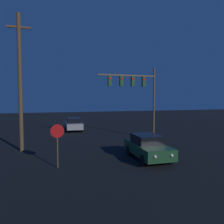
# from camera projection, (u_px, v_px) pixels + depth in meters

# --- Properties ---
(car_near) EXTENTS (1.95, 4.10, 1.51)m
(car_near) POSITION_uv_depth(u_px,v_px,m) (148.00, 147.00, 13.49)
(car_near) COLOR #1E4728
(car_near) RESTS_ON ground_plane
(car_far) EXTENTS (1.92, 4.09, 1.51)m
(car_far) POSITION_uv_depth(u_px,v_px,m) (74.00, 124.00, 25.37)
(car_far) COLOR #99999E
(car_far) RESTS_ON ground_plane
(traffic_signal_mast) EXTENTS (5.46, 0.30, 6.59)m
(traffic_signal_mast) POSITION_uv_depth(u_px,v_px,m) (137.00, 89.00, 19.68)
(traffic_signal_mast) COLOR brown
(traffic_signal_mast) RESTS_ON ground_plane
(stop_sign) EXTENTS (0.73, 0.07, 2.38)m
(stop_sign) POSITION_uv_depth(u_px,v_px,m) (57.00, 138.00, 11.71)
(stop_sign) COLOR brown
(stop_sign) RESTS_ON ground_plane
(utility_pole) EXTENTS (1.62, 0.28, 9.67)m
(utility_pole) POSITION_uv_depth(u_px,v_px,m) (20.00, 81.00, 15.36)
(utility_pole) COLOR brown
(utility_pole) RESTS_ON ground_plane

